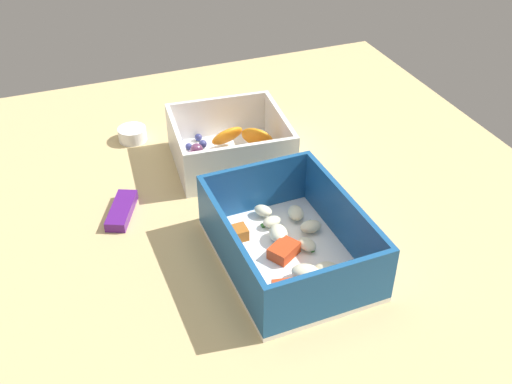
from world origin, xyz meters
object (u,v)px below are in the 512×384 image
(pasta_container, at_px, (290,245))
(fruit_bowl, at_px, (229,147))
(paper_cup_liner, at_px, (132,134))
(candy_bar, at_px, (122,210))

(pasta_container, bearing_deg, fruit_bowl, -2.30)
(pasta_container, distance_m, paper_cup_liner, 0.33)
(pasta_container, distance_m, fruit_bowl, 0.21)
(pasta_container, bearing_deg, paper_cup_liner, 17.54)
(fruit_bowl, distance_m, candy_bar, 0.17)
(candy_bar, bearing_deg, pasta_container, -133.30)
(candy_bar, bearing_deg, fruit_bowl, -67.81)
(candy_bar, bearing_deg, paper_cup_liner, -15.89)
(pasta_container, height_order, fruit_bowl, pasta_container)
(fruit_bowl, xyz_separation_m, paper_cup_liner, (0.10, 0.11, -0.01))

